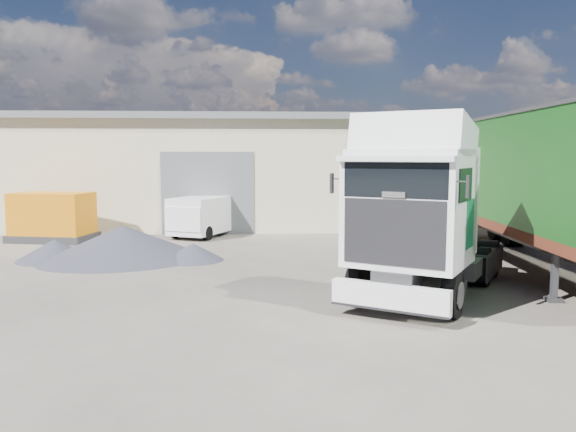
{
  "coord_description": "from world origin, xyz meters",
  "views": [
    {
      "loc": [
        0.22,
        -14.52,
        3.41
      ],
      "look_at": [
        1.14,
        3.0,
        1.53
      ],
      "focal_mm": 35.0,
      "sensor_mm": 36.0,
      "label": 1
    }
  ],
  "objects_px": {
    "box_trailer": "(526,176)",
    "orange_skip": "(53,220)",
    "panel_van": "(206,215)",
    "tractor_unit": "(420,224)"
  },
  "relations": [
    {
      "from": "tractor_unit",
      "to": "orange_skip",
      "type": "relative_size",
      "value": 1.94
    },
    {
      "from": "box_trailer",
      "to": "panel_van",
      "type": "relative_size",
      "value": 3.14
    },
    {
      "from": "tractor_unit",
      "to": "box_trailer",
      "type": "xyz_separation_m",
      "value": [
        4.48,
        4.09,
        0.97
      ]
    },
    {
      "from": "panel_van",
      "to": "orange_skip",
      "type": "distance_m",
      "value": 6.15
    },
    {
      "from": "tractor_unit",
      "to": "panel_van",
      "type": "xyz_separation_m",
      "value": [
        -6.05,
        11.28,
        -0.95
      ]
    },
    {
      "from": "box_trailer",
      "to": "orange_skip",
      "type": "distance_m",
      "value": 17.68
    },
    {
      "from": "orange_skip",
      "to": "panel_van",
      "type": "bearing_deg",
      "value": 23.37
    },
    {
      "from": "panel_van",
      "to": "orange_skip",
      "type": "xyz_separation_m",
      "value": [
        -6.02,
        -1.29,
        -0.02
      ]
    },
    {
      "from": "orange_skip",
      "to": "tractor_unit",
      "type": "bearing_deg",
      "value": -28.34
    },
    {
      "from": "box_trailer",
      "to": "orange_skip",
      "type": "bearing_deg",
      "value": 164.41
    }
  ]
}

